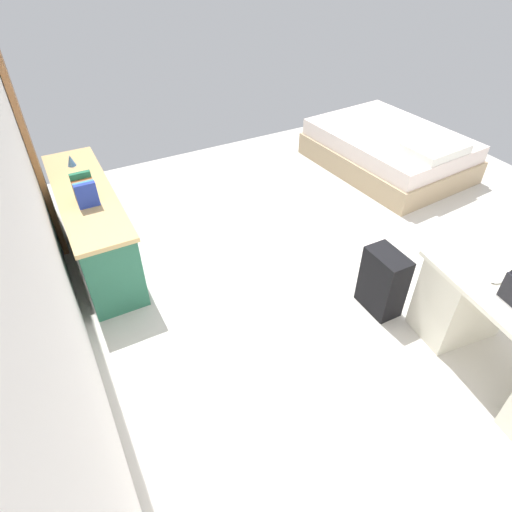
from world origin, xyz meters
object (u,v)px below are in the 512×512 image
Objects in this scene: credenza at (93,225)px; bed at (389,150)px; suitcase_black at (383,282)px; computer_mouse at (497,280)px; figurine_small at (71,160)px.

bed is (0.11, -3.70, -0.12)m from credenza.
credenza is at bearing 47.43° from suitcase_black.
bed is 19.99× the size of computer_mouse.
figurine_small is at bearing 83.27° from bed.
computer_mouse is at bearing 150.33° from bed.
credenza is 0.69m from figurine_small.
computer_mouse is at bearing -157.37° from suitcase_black.
credenza is 2.65m from suitcase_black.
credenza is 3.71m from bed.
credenza is 18.00× the size of computer_mouse.
computer_mouse is 3.77m from figurine_small.
credenza is 3.37m from computer_mouse.
credenza is at bearing 91.70° from bed.
figurine_small reaches higher than credenza.
figurine_small is (0.55, 0.00, 0.42)m from credenza.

